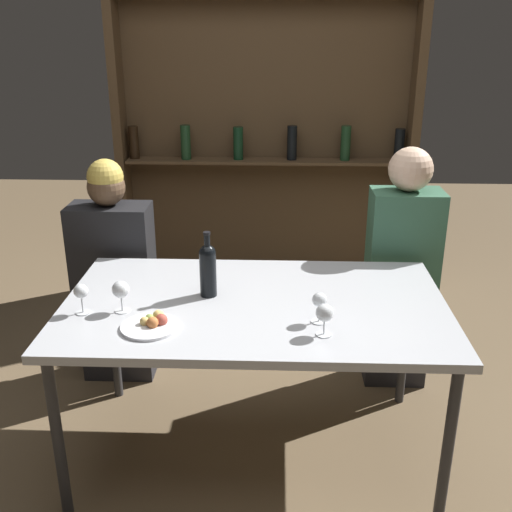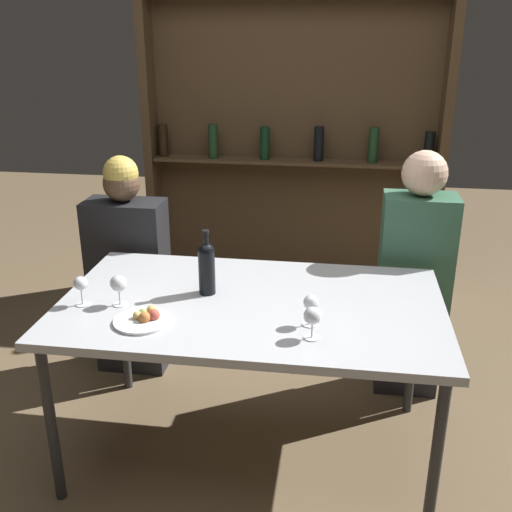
{
  "view_description": "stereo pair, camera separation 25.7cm",
  "coord_description": "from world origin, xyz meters",
  "px_view_note": "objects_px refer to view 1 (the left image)",
  "views": [
    {
      "loc": [
        0.09,
        -2.25,
        1.84
      ],
      "look_at": [
        0.0,
        0.14,
        0.9
      ],
      "focal_mm": 42.0,
      "sensor_mm": 36.0,
      "label": 1
    },
    {
      "loc": [
        0.35,
        -2.23,
        1.84
      ],
      "look_at": [
        0.0,
        0.14,
        0.9
      ],
      "focal_mm": 42.0,
      "sensor_mm": 36.0,
      "label": 2
    }
  ],
  "objects_px": {
    "wine_glass_1": "(319,301)",
    "seated_person_right": "(401,274)",
    "wine_bottle": "(208,267)",
    "wine_glass_0": "(81,293)",
    "food_plate_0": "(152,324)",
    "wine_glass_2": "(121,290)",
    "wine_glass_3": "(325,314)",
    "seated_person_left": "(115,277)"
  },
  "relations": [
    {
      "from": "seated_person_left",
      "to": "seated_person_right",
      "type": "relative_size",
      "value": 0.94
    },
    {
      "from": "wine_bottle",
      "to": "seated_person_right",
      "type": "bearing_deg",
      "value": 31.91
    },
    {
      "from": "wine_bottle",
      "to": "food_plate_0",
      "type": "relative_size",
      "value": 1.29
    },
    {
      "from": "wine_glass_2",
      "to": "wine_glass_3",
      "type": "relative_size",
      "value": 1.05
    },
    {
      "from": "food_plate_0",
      "to": "seated_person_left",
      "type": "xyz_separation_m",
      "value": [
        -0.39,
        0.88,
        -0.19
      ]
    },
    {
      "from": "wine_glass_2",
      "to": "seated_person_left",
      "type": "xyz_separation_m",
      "value": [
        -0.24,
        0.75,
        -0.27
      ]
    },
    {
      "from": "wine_glass_0",
      "to": "food_plate_0",
      "type": "xyz_separation_m",
      "value": [
        0.3,
        -0.11,
        -0.08
      ]
    },
    {
      "from": "wine_glass_2",
      "to": "food_plate_0",
      "type": "bearing_deg",
      "value": -41.35
    },
    {
      "from": "wine_glass_3",
      "to": "food_plate_0",
      "type": "bearing_deg",
      "value": 176.71
    },
    {
      "from": "wine_glass_1",
      "to": "seated_person_right",
      "type": "bearing_deg",
      "value": 59.4
    },
    {
      "from": "wine_glass_1",
      "to": "wine_glass_2",
      "type": "bearing_deg",
      "value": 175.4
    },
    {
      "from": "wine_glass_2",
      "to": "wine_glass_3",
      "type": "distance_m",
      "value": 0.81
    },
    {
      "from": "wine_glass_1",
      "to": "wine_glass_3",
      "type": "xyz_separation_m",
      "value": [
        0.01,
        -0.1,
        -0.0
      ]
    },
    {
      "from": "wine_glass_3",
      "to": "seated_person_left",
      "type": "relative_size",
      "value": 0.1
    },
    {
      "from": "wine_glass_0",
      "to": "food_plate_0",
      "type": "height_order",
      "value": "wine_glass_0"
    },
    {
      "from": "wine_glass_2",
      "to": "seated_person_left",
      "type": "height_order",
      "value": "seated_person_left"
    },
    {
      "from": "seated_person_left",
      "to": "seated_person_right",
      "type": "height_order",
      "value": "seated_person_right"
    },
    {
      "from": "wine_glass_1",
      "to": "food_plate_0",
      "type": "height_order",
      "value": "wine_glass_1"
    },
    {
      "from": "wine_glass_3",
      "to": "food_plate_0",
      "type": "xyz_separation_m",
      "value": [
        -0.65,
        0.04,
        -0.07
      ]
    },
    {
      "from": "wine_glass_3",
      "to": "seated_person_left",
      "type": "bearing_deg",
      "value": 138.71
    },
    {
      "from": "wine_glass_2",
      "to": "seated_person_left",
      "type": "distance_m",
      "value": 0.83
    },
    {
      "from": "wine_glass_3",
      "to": "seated_person_right",
      "type": "relative_size",
      "value": 0.1
    },
    {
      "from": "food_plate_0",
      "to": "seated_person_right",
      "type": "xyz_separation_m",
      "value": [
        1.12,
        0.88,
        -0.15
      ]
    },
    {
      "from": "food_plate_0",
      "to": "seated_person_left",
      "type": "height_order",
      "value": "seated_person_left"
    },
    {
      "from": "wine_glass_1",
      "to": "wine_glass_2",
      "type": "xyz_separation_m",
      "value": [
        -0.79,
        0.06,
        0.0
      ]
    },
    {
      "from": "wine_bottle",
      "to": "seated_person_right",
      "type": "height_order",
      "value": "seated_person_right"
    },
    {
      "from": "wine_glass_1",
      "to": "seated_person_right",
      "type": "distance_m",
      "value": 0.97
    },
    {
      "from": "seated_person_left",
      "to": "wine_bottle",
      "type": "bearing_deg",
      "value": -45.43
    },
    {
      "from": "wine_bottle",
      "to": "wine_glass_1",
      "type": "bearing_deg",
      "value": -26.76
    },
    {
      "from": "wine_bottle",
      "to": "wine_glass_0",
      "type": "bearing_deg",
      "value": -158.9
    },
    {
      "from": "wine_glass_0",
      "to": "wine_glass_2",
      "type": "height_order",
      "value": "wine_glass_2"
    },
    {
      "from": "wine_glass_3",
      "to": "seated_person_left",
      "type": "height_order",
      "value": "seated_person_left"
    },
    {
      "from": "wine_glass_1",
      "to": "wine_glass_2",
      "type": "height_order",
      "value": "wine_glass_2"
    },
    {
      "from": "seated_person_right",
      "to": "wine_glass_2",
      "type": "bearing_deg",
      "value": -149.4
    },
    {
      "from": "wine_glass_2",
      "to": "food_plate_0",
      "type": "xyz_separation_m",
      "value": [
        0.15,
        -0.13,
        -0.08
      ]
    },
    {
      "from": "wine_bottle",
      "to": "wine_glass_1",
      "type": "relative_size",
      "value": 2.29
    },
    {
      "from": "wine_glass_1",
      "to": "seated_person_right",
      "type": "xyz_separation_m",
      "value": [
        0.48,
        0.81,
        -0.22
      ]
    },
    {
      "from": "wine_glass_2",
      "to": "wine_glass_1",
      "type": "bearing_deg",
      "value": -4.6
    },
    {
      "from": "wine_bottle",
      "to": "wine_glass_1",
      "type": "height_order",
      "value": "wine_bottle"
    },
    {
      "from": "wine_glass_3",
      "to": "wine_bottle",
      "type": "bearing_deg",
      "value": 144.62
    },
    {
      "from": "seated_person_left",
      "to": "wine_glass_1",
      "type": "bearing_deg",
      "value": -38.28
    },
    {
      "from": "wine_glass_0",
      "to": "food_plate_0",
      "type": "relative_size",
      "value": 0.56
    }
  ]
}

